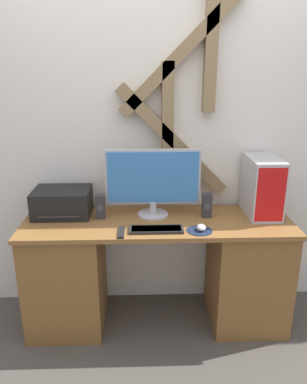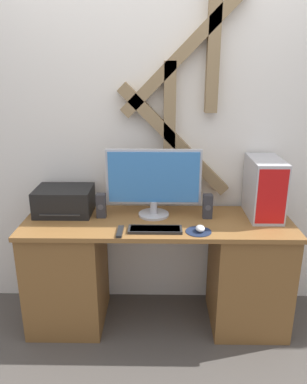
# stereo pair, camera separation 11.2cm
# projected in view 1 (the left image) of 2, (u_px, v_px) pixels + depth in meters

# --- Properties ---
(ground_plane) EXTENTS (12.00, 12.00, 0.00)m
(ground_plane) POSITION_uv_depth(u_px,v_px,m) (159.00, 346.00, 2.49)
(ground_plane) COLOR #4C4742
(wall_back) EXTENTS (6.40, 0.13, 2.70)m
(wall_back) POSITION_uv_depth(u_px,v_px,m) (157.00, 127.00, 2.64)
(wall_back) COLOR white
(wall_back) RESTS_ON ground_plane
(desk) EXTENTS (1.80, 0.56, 0.79)m
(desk) POSITION_uv_depth(u_px,v_px,m) (158.00, 270.00, 2.63)
(desk) COLOR brown
(desk) RESTS_ON ground_plane
(monitor) EXTENTS (0.64, 0.21, 0.47)m
(monitor) POSITION_uv_depth(u_px,v_px,m) (153.00, 180.00, 2.51)
(monitor) COLOR #B7B7BC
(monitor) RESTS_ON desk
(keyboard) EXTENTS (0.34, 0.11, 0.02)m
(keyboard) POSITION_uv_depth(u_px,v_px,m) (156.00, 229.00, 2.35)
(keyboard) COLOR black
(keyboard) RESTS_ON desk
(mousepad) EXTENTS (0.16, 0.16, 0.00)m
(mousepad) POSITION_uv_depth(u_px,v_px,m) (200.00, 231.00, 2.35)
(mousepad) COLOR #19233D
(mousepad) RESTS_ON desk
(mouse) EXTENTS (0.06, 0.08, 0.04)m
(mouse) POSITION_uv_depth(u_px,v_px,m) (201.00, 227.00, 2.34)
(mouse) COLOR silver
(mouse) RESTS_ON mousepad
(computer_tower) EXTENTS (0.21, 0.38, 0.40)m
(computer_tower) POSITION_uv_depth(u_px,v_px,m) (262.00, 186.00, 2.56)
(computer_tower) COLOR #B2B2B7
(computer_tower) RESTS_ON desk
(printer) EXTENTS (0.39, 0.30, 0.18)m
(printer) POSITION_uv_depth(u_px,v_px,m) (62.00, 202.00, 2.58)
(printer) COLOR black
(printer) RESTS_ON desk
(speaker_left) EXTENTS (0.06, 0.06, 0.17)m
(speaker_left) POSITION_uv_depth(u_px,v_px,m) (100.00, 207.00, 2.52)
(speaker_left) COLOR #2D2D33
(speaker_left) RESTS_ON desk
(speaker_right) EXTENTS (0.06, 0.06, 0.17)m
(speaker_right) POSITION_uv_depth(u_px,v_px,m) (207.00, 205.00, 2.54)
(speaker_right) COLOR #2D2D33
(speaker_right) RESTS_ON desk
(remote_control) EXTENTS (0.03, 0.16, 0.02)m
(remote_control) POSITION_uv_depth(u_px,v_px,m) (121.00, 232.00, 2.31)
(remote_control) COLOR black
(remote_control) RESTS_ON desk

